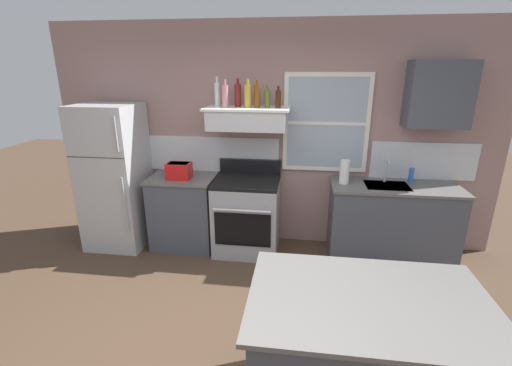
{
  "coord_description": "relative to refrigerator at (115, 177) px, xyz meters",
  "views": [
    {
      "loc": [
        0.38,
        -2.02,
        2.17
      ],
      "look_at": [
        -0.05,
        1.2,
        1.1
      ],
      "focal_mm": 24.57,
      "sensor_mm": 36.0,
      "label": 1
    }
  ],
  "objects": [
    {
      "name": "bottle_rose_pink",
      "position": [
        1.41,
        0.07,
        0.99
      ],
      "size": [
        0.07,
        0.07,
        0.3
      ],
      "color": "#C67F84",
      "rests_on": "range_hood_shelf"
    },
    {
      "name": "bottle_olive_oil_square",
      "position": [
        1.88,
        0.11,
        0.96
      ],
      "size": [
        0.06,
        0.06,
        0.24
      ],
      "color": "#4C601E",
      "rests_on": "range_hood_shelf"
    },
    {
      "name": "kitchen_island",
      "position": [
        2.71,
        -2.08,
        -0.43
      ],
      "size": [
        1.4,
        0.9,
        0.91
      ],
      "color": "#474C56",
      "rests_on": "ground_plane"
    },
    {
      "name": "counter_left_of_stove",
      "position": [
        0.85,
        0.06,
        -0.43
      ],
      "size": [
        0.79,
        0.63,
        0.91
      ],
      "color": "#474C56",
      "rests_on": "ground_plane"
    },
    {
      "name": "upper_cabinet_right",
      "position": [
        3.7,
        0.2,
        1.01
      ],
      "size": [
        0.64,
        0.32,
        0.7
      ],
      "color": "#474C56"
    },
    {
      "name": "sink_faucet",
      "position": [
        3.25,
        0.16,
        0.2
      ],
      "size": [
        0.03,
        0.17,
        0.28
      ],
      "color": "silver",
      "rests_on": "counter_right_with_sink"
    },
    {
      "name": "bottle_red_label_wine",
      "position": [
        1.54,
        0.15,
        0.99
      ],
      "size": [
        0.07,
        0.07,
        0.31
      ],
      "color": "maroon",
      "rests_on": "range_hood_shelf"
    },
    {
      "name": "toaster",
      "position": [
        0.84,
        -0.02,
        0.12
      ],
      "size": [
        0.3,
        0.2,
        0.19
      ],
      "color": "red",
      "rests_on": "counter_left_of_stove"
    },
    {
      "name": "stove_range",
      "position": [
        1.65,
        0.02,
        -0.42
      ],
      "size": [
        0.76,
        0.69,
        1.09
      ],
      "color": "#9EA0A5",
      "rests_on": "ground_plane"
    },
    {
      "name": "paper_towel_roll",
      "position": [
        2.77,
        0.06,
        0.16
      ],
      "size": [
        0.11,
        0.11,
        0.27
      ],
      "primitive_type": "cylinder",
      "color": "white",
      "rests_on": "counter_right_with_sink"
    },
    {
      "name": "bottle_clear_tall",
      "position": [
        1.3,
        0.16,
        1.0
      ],
      "size": [
        0.06,
        0.06,
        0.33
      ],
      "color": "silver",
      "rests_on": "range_hood_shelf"
    },
    {
      "name": "back_wall",
      "position": [
        1.93,
        0.39,
        0.47
      ],
      "size": [
        5.4,
        0.11,
        2.7
      ],
      "color": "gray",
      "rests_on": "ground_plane"
    },
    {
      "name": "dish_soap_bottle",
      "position": [
        3.53,
        0.16,
        0.11
      ],
      "size": [
        0.06,
        0.06,
        0.18
      ],
      "primitive_type": "cylinder",
      "color": "blue",
      "rests_on": "counter_right_with_sink"
    },
    {
      "name": "range_hood_shelf",
      "position": [
        1.65,
        0.12,
        0.74
      ],
      "size": [
        0.96,
        0.52,
        0.24
      ],
      "color": "silver"
    },
    {
      "name": "bottle_brown_stout",
      "position": [
        2.0,
        0.09,
        0.96
      ],
      "size": [
        0.06,
        0.06,
        0.24
      ],
      "color": "#381E0F",
      "rests_on": "range_hood_shelf"
    },
    {
      "name": "counter_right_with_sink",
      "position": [
        3.35,
        0.06,
        -0.43
      ],
      "size": [
        1.43,
        0.63,
        0.91
      ],
      "color": "#474C56",
      "rests_on": "ground_plane"
    },
    {
      "name": "refrigerator",
      "position": [
        0.0,
        0.0,
        0.0
      ],
      "size": [
        0.7,
        0.72,
        1.77
      ],
      "color": "#B7BABC",
      "rests_on": "ground_plane"
    },
    {
      "name": "bottle_champagne_gold_foil",
      "position": [
        1.66,
        0.1,
        0.99
      ],
      "size": [
        0.08,
        0.08,
        0.31
      ],
      "color": "#B29333",
      "rests_on": "range_hood_shelf"
    },
    {
      "name": "bottle_amber_wine",
      "position": [
        1.76,
        0.1,
        0.99
      ],
      "size": [
        0.07,
        0.07,
        0.3
      ],
      "color": "brown",
      "rests_on": "range_hood_shelf"
    }
  ]
}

